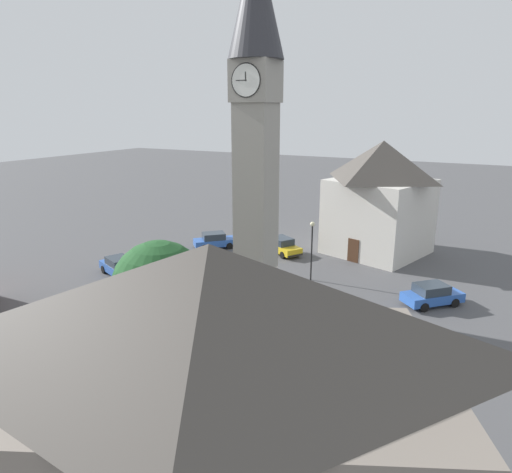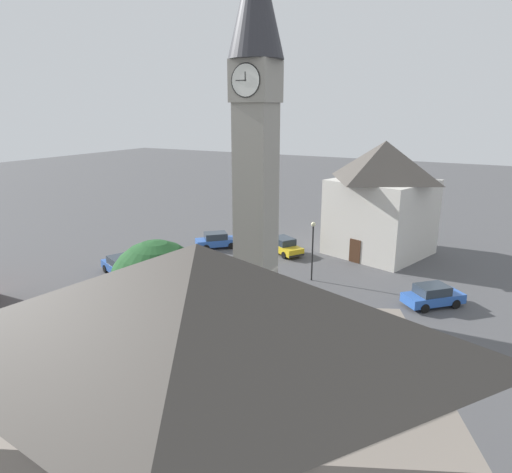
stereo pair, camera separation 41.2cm
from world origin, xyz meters
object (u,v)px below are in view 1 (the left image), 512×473
car_black_far (119,266)px  lamp_post (312,241)px  building_terrace_right (380,197)px  car_green_alley (215,240)px  car_white_side (352,333)px  clock_tower (256,99)px  tree (160,288)px  car_silver_kerb (282,246)px  car_blue_kerb (128,291)px  car_red_corner (432,295)px  building_corner_back (214,432)px  pedestrian (202,326)px

car_black_far → lamp_post: size_ratio=0.94×
car_black_far → building_terrace_right: building_terrace_right is taller
car_green_alley → lamp_post: 12.31m
car_white_side → car_green_alley: bearing=-35.9°
clock_tower → tree: clock_tower is taller
car_silver_kerb → building_terrace_right: size_ratio=0.42×
car_blue_kerb → car_green_alley: bearing=-83.4°
car_red_corner → building_terrace_right: size_ratio=0.39×
car_black_far → car_green_alley: 10.47m
car_blue_kerb → car_red_corner: (-18.98, -9.27, 0.00)m
car_green_alley → car_red_corner: bearing=167.8°
lamp_post → car_blue_kerb: bearing=45.1°
car_blue_kerb → building_corner_back: (-16.28, 13.94, 4.41)m
car_green_alley → building_corner_back: (-17.87, 27.64, 4.41)m
car_silver_kerb → car_green_alley: 6.71m
tree → building_terrace_right: (-4.57, -25.73, 0.57)m
clock_tower → lamp_post: bearing=-108.0°
clock_tower → car_blue_kerb: (7.98, 4.11, -12.92)m
car_blue_kerb → pedestrian: size_ratio=2.58×
tree → lamp_post: bearing=-96.1°
car_blue_kerb → building_terrace_right: bearing=-123.0°
car_black_far → lamp_post: lamp_post is taller
car_white_side → car_blue_kerb: bearing=4.3°
car_blue_kerb → car_green_alley: same height
car_blue_kerb → car_silver_kerb: 15.90m
pedestrian → building_corner_back: (-8.40, 11.52, 4.16)m
clock_tower → pedestrian: 14.26m
pedestrian → tree: 5.29m
tree → car_blue_kerb: bearing=-37.2°
clock_tower → car_black_far: size_ratio=5.23×
car_silver_kerb → car_green_alley: (6.56, 1.41, 0.00)m
car_green_alley → building_terrace_right: size_ratio=0.40×
clock_tower → building_corner_back: clock_tower is taller
car_red_corner → car_black_far: same height
lamp_post → car_silver_kerb: bearing=-46.9°
car_white_side → building_corner_back: building_corner_back is taller
car_white_side → pedestrian: bearing=24.8°
car_blue_kerb → car_red_corner: size_ratio=1.06×
car_blue_kerb → building_corner_back: bearing=139.4°
pedestrian → tree: size_ratio=0.24×
car_black_far → lamp_post: (-14.25, -6.27, 2.44)m
car_black_far → car_white_side: bearing=173.1°
car_green_alley → building_terrace_right: 16.11m
car_black_far → car_silver_kerb: bearing=-129.2°
car_blue_kerb → building_terrace_right: building_terrace_right is taller
building_corner_back → tree: bearing=-43.7°
car_blue_kerb → building_terrace_right: 23.77m
car_blue_kerb → car_white_side: same height
car_silver_kerb → car_blue_kerb: bearing=71.8°
car_silver_kerb → tree: 21.88m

